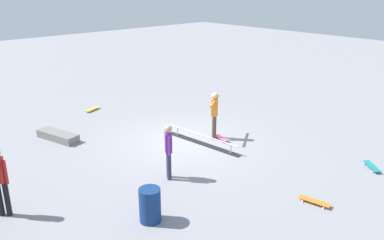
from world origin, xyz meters
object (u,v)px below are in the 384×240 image
(bystander_red_shirt, at_px, (0,178))
(trash_bin, at_px, (150,205))
(loose_skateboard_yellow, at_px, (93,109))
(skater_main, at_px, (214,112))
(loose_skateboard_teal, at_px, (372,166))
(skateboard_main, at_px, (220,138))
(loose_skateboard_orange, at_px, (314,201))
(grind_rail, at_px, (203,140))
(skate_ledge, at_px, (58,136))
(bystander_purple_shirt, at_px, (168,149))

(bystander_red_shirt, relative_size, trash_bin, 2.09)
(bystander_red_shirt, bearing_deg, loose_skateboard_yellow, 86.02)
(skater_main, distance_m, bystander_red_shirt, 7.21)
(bystander_red_shirt, height_order, trash_bin, bystander_red_shirt)
(skater_main, height_order, loose_skateboard_teal, skater_main)
(skateboard_main, height_order, loose_skateboard_yellow, same)
(skateboard_main, height_order, loose_skateboard_teal, same)
(skater_main, height_order, loose_skateboard_orange, skater_main)
(bystander_red_shirt, relative_size, loose_skateboard_teal, 2.37)
(loose_skateboard_teal, xyz_separation_m, loose_skateboard_yellow, (10.72, 3.37, 0.00))
(skateboard_main, height_order, loose_skateboard_orange, same)
(loose_skateboard_yellow, bearing_deg, skateboard_main, 85.19)
(skateboard_main, bearing_deg, grind_rail, 90.62)
(skater_main, bearing_deg, loose_skateboard_yellow, 71.18)
(skate_ledge, relative_size, trash_bin, 2.01)
(skate_ledge, distance_m, loose_skateboard_teal, 10.43)
(loose_skateboard_teal, relative_size, loose_skateboard_yellow, 0.90)
(skate_ledge, bearing_deg, loose_skateboard_yellow, -50.21)
(bystander_red_shirt, bearing_deg, skate_ledge, 90.51)
(skater_main, distance_m, trash_bin, 5.47)
(trash_bin, bearing_deg, grind_rail, -58.78)
(trash_bin, bearing_deg, loose_skateboard_teal, -109.34)
(bystander_purple_shirt, bearing_deg, bystander_red_shirt, -75.29)
(skater_main, relative_size, loose_skateboard_yellow, 2.07)
(grind_rail, height_order, skater_main, skater_main)
(grind_rail, relative_size, bystander_red_shirt, 1.80)
(bystander_purple_shirt, relative_size, loose_skateboard_yellow, 1.97)
(skateboard_main, relative_size, bystander_red_shirt, 0.47)
(trash_bin, bearing_deg, skate_ledge, -5.61)
(grind_rail, height_order, loose_skateboard_yellow, grind_rail)
(grind_rail, xyz_separation_m, loose_skateboard_teal, (-4.80, -2.45, -0.07))
(skater_main, relative_size, bystander_red_shirt, 0.97)
(grind_rail, xyz_separation_m, skateboard_main, (-0.13, -0.75, -0.07))
(grind_rail, distance_m, skate_ledge, 5.15)
(loose_skateboard_yellow, bearing_deg, bystander_purple_shirt, 57.61)
(skate_ledge, bearing_deg, skater_main, -131.38)
(grind_rail, distance_m, skateboard_main, 0.76)
(skate_ledge, xyz_separation_m, bystander_red_shirt, (-3.72, 3.04, 0.85))
(loose_skateboard_teal, bearing_deg, skater_main, -119.71)
(grind_rail, bearing_deg, bystander_purple_shirt, 109.43)
(bystander_red_shirt, xyz_separation_m, loose_skateboard_yellow, (5.87, -5.62, -0.92))
(loose_skateboard_teal, bearing_deg, loose_skateboard_orange, -51.37)
(bystander_purple_shirt, bearing_deg, loose_skateboard_orange, 58.32)
(loose_skateboard_orange, relative_size, loose_skateboard_yellow, 1.00)
(loose_skateboard_orange, distance_m, loose_skateboard_yellow, 10.63)
(bystander_red_shirt, height_order, loose_skateboard_teal, bystander_red_shirt)
(skateboard_main, xyz_separation_m, loose_skateboard_teal, (-4.67, -1.70, 0.00))
(skate_ledge, bearing_deg, bystander_purple_shirt, -167.91)
(skater_main, xyz_separation_m, skateboard_main, (-0.24, -0.08, -0.91))
(loose_skateboard_yellow, bearing_deg, trash_bin, 48.99)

